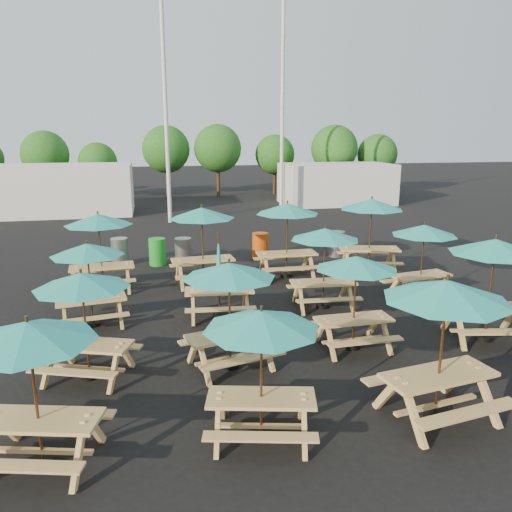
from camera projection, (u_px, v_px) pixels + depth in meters
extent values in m
plane|color=black|center=(267.00, 310.00, 13.19)|extent=(120.00, 120.00, 0.00)
cube|color=tan|center=(38.00, 420.00, 6.88)|extent=(1.80, 1.06, 0.06)
cube|color=tan|center=(18.00, 466.00, 6.34)|extent=(1.70, 0.65, 0.04)
cube|color=tan|center=(59.00, 413.00, 7.55)|extent=(1.70, 0.65, 0.04)
cylinder|color=black|center=(43.00, 461.00, 7.03)|extent=(0.34, 0.34, 0.09)
cylinder|color=brown|center=(35.00, 395.00, 6.79)|extent=(0.04, 0.04, 2.16)
cone|color=teal|center=(28.00, 332.00, 6.57)|extent=(2.19, 2.19, 0.30)
cube|color=tan|center=(87.00, 345.00, 9.36)|extent=(1.76, 1.16, 0.05)
cube|color=tan|center=(72.00, 372.00, 8.85)|extent=(1.62, 0.78, 0.04)
cube|color=tan|center=(102.00, 345.00, 10.01)|extent=(1.62, 0.78, 0.04)
cylinder|color=black|center=(90.00, 375.00, 9.52)|extent=(0.33, 0.33, 0.09)
cylinder|color=brown|center=(85.00, 326.00, 9.27)|extent=(0.04, 0.04, 2.10)
cone|color=teal|center=(81.00, 280.00, 9.06)|extent=(2.24, 2.24, 0.29)
cube|color=tan|center=(91.00, 300.00, 11.94)|extent=(1.69, 0.88, 0.05)
cube|color=tan|center=(94.00, 318.00, 11.47)|extent=(1.63, 0.48, 0.04)
cube|color=tan|center=(91.00, 302.00, 12.54)|extent=(1.63, 0.48, 0.04)
cylinder|color=black|center=(93.00, 324.00, 12.09)|extent=(0.32, 0.32, 0.09)
cylinder|color=brown|center=(90.00, 285.00, 11.85)|extent=(0.04, 0.04, 2.06)
cone|color=teal|center=(87.00, 249.00, 11.64)|extent=(1.97, 1.97, 0.29)
cube|color=tan|center=(102.00, 267.00, 14.56)|extent=(1.88, 0.87, 0.06)
cube|color=tan|center=(103.00, 283.00, 14.02)|extent=(1.84, 0.42, 0.04)
cube|color=tan|center=(102.00, 270.00, 15.25)|extent=(1.84, 0.42, 0.04)
cylinder|color=black|center=(104.00, 289.00, 14.73)|extent=(0.36, 0.36, 0.10)
cylinder|color=brown|center=(101.00, 253.00, 14.46)|extent=(0.04, 0.04, 2.33)
cone|color=teal|center=(98.00, 219.00, 14.23)|extent=(2.11, 2.11, 0.32)
cube|color=tan|center=(261.00, 398.00, 7.49)|extent=(1.73, 0.99, 0.05)
cube|color=tan|center=(261.00, 437.00, 6.98)|extent=(1.64, 0.59, 0.04)
cube|color=tan|center=(262.00, 394.00, 8.14)|extent=(1.64, 0.59, 0.04)
cylinder|color=black|center=(261.00, 435.00, 7.64)|extent=(0.33, 0.33, 0.09)
cylinder|color=brown|center=(261.00, 376.00, 7.40)|extent=(0.04, 0.04, 2.08)
cone|color=teal|center=(261.00, 320.00, 7.19)|extent=(2.08, 2.08, 0.29)
cube|color=tan|center=(230.00, 334.00, 9.79)|extent=(1.81, 1.07, 0.06)
cube|color=tan|center=(243.00, 360.00, 9.31)|extent=(1.71, 0.66, 0.04)
cube|color=tan|center=(218.00, 336.00, 10.40)|extent=(1.71, 0.66, 0.04)
cylinder|color=black|center=(230.00, 365.00, 9.94)|extent=(0.34, 0.34, 0.09)
cylinder|color=brown|center=(230.00, 316.00, 9.70)|extent=(0.04, 0.04, 2.18)
cone|color=teal|center=(229.00, 270.00, 9.47)|extent=(2.21, 2.21, 0.30)
cube|color=tan|center=(219.00, 290.00, 12.51)|extent=(1.77, 0.81, 0.06)
cube|color=tan|center=(221.00, 309.00, 11.97)|extent=(1.73, 0.38, 0.04)
cube|color=tan|center=(218.00, 293.00, 13.18)|extent=(1.73, 0.38, 0.04)
cylinder|color=black|center=(220.00, 315.00, 12.66)|extent=(0.34, 0.34, 0.10)
cylinder|color=brown|center=(219.00, 275.00, 12.41)|extent=(0.04, 0.04, 2.19)
cone|color=teal|center=(219.00, 261.00, 12.32)|extent=(0.21, 0.21, 1.43)
cube|color=tan|center=(203.00, 260.00, 15.25)|extent=(1.94, 0.89, 0.06)
cube|color=tan|center=(208.00, 275.00, 14.69)|extent=(1.90, 0.42, 0.04)
cube|color=tan|center=(199.00, 264.00, 15.97)|extent=(1.90, 0.42, 0.04)
cylinder|color=black|center=(204.00, 282.00, 15.43)|extent=(0.38, 0.38, 0.10)
cylinder|color=brown|center=(203.00, 246.00, 15.15)|extent=(0.05, 0.05, 2.40)
cone|color=teal|center=(202.00, 213.00, 14.91)|extent=(2.16, 2.16, 0.33)
cube|color=tan|center=(439.00, 375.00, 8.01)|extent=(1.96, 1.02, 0.06)
cube|color=tan|center=(469.00, 413.00, 7.47)|extent=(1.88, 0.56, 0.04)
cube|color=tan|center=(410.00, 373.00, 8.70)|extent=(1.88, 0.56, 0.04)
cylinder|color=black|center=(435.00, 414.00, 8.18)|extent=(0.37, 0.37, 0.10)
cylinder|color=brown|center=(441.00, 350.00, 7.91)|extent=(0.05, 0.05, 2.38)
cone|color=teal|center=(447.00, 290.00, 7.67)|extent=(2.28, 2.28, 0.33)
cube|color=tan|center=(354.00, 319.00, 10.67)|extent=(1.65, 0.69, 0.05)
cube|color=tan|center=(365.00, 342.00, 10.17)|extent=(1.64, 0.29, 0.04)
cube|color=tan|center=(342.00, 321.00, 11.30)|extent=(1.64, 0.29, 0.04)
cylinder|color=black|center=(352.00, 346.00, 10.82)|extent=(0.33, 0.33, 0.09)
cylinder|color=brown|center=(354.00, 303.00, 10.58)|extent=(0.04, 0.04, 2.08)
cone|color=teal|center=(356.00, 263.00, 10.37)|extent=(1.80, 1.80, 0.29)
cube|color=tan|center=(323.00, 282.00, 13.19)|extent=(1.74, 0.77, 0.06)
cube|color=tan|center=(330.00, 300.00, 12.65)|extent=(1.72, 0.34, 0.04)
cube|color=tan|center=(317.00, 285.00, 13.85)|extent=(1.72, 0.34, 0.04)
cylinder|color=black|center=(323.00, 306.00, 13.34)|extent=(0.34, 0.34, 0.09)
cylinder|color=brown|center=(324.00, 268.00, 13.09)|extent=(0.04, 0.04, 2.18)
cone|color=teal|center=(325.00, 234.00, 12.87)|extent=(1.92, 1.92, 0.30)
cube|color=tan|center=(287.00, 253.00, 16.01)|extent=(1.90, 0.74, 0.06)
cube|color=tan|center=(292.00, 268.00, 15.42)|extent=(1.90, 0.27, 0.04)
cube|color=tan|center=(281.00, 258.00, 16.74)|extent=(1.90, 0.27, 0.04)
cylinder|color=black|center=(286.00, 275.00, 16.19)|extent=(0.38, 0.38, 0.11)
cylinder|color=brown|center=(287.00, 240.00, 15.91)|extent=(0.05, 0.05, 2.42)
cone|color=teal|center=(287.00, 209.00, 15.66)|extent=(2.02, 2.02, 0.34)
cube|color=tan|center=(488.00, 308.00, 11.09)|extent=(1.94, 1.05, 0.06)
cube|color=tan|center=(501.00, 332.00, 10.51)|extent=(1.85, 0.59, 0.04)
cube|color=tan|center=(473.00, 310.00, 11.82)|extent=(1.85, 0.59, 0.04)
cylinder|color=black|center=(485.00, 337.00, 11.26)|extent=(0.37, 0.37, 0.10)
cylinder|color=brown|center=(490.00, 290.00, 10.99)|extent=(0.04, 0.04, 2.35)
cone|color=teal|center=(495.00, 246.00, 10.75)|extent=(2.29, 2.29, 0.33)
cube|color=tan|center=(421.00, 275.00, 13.88)|extent=(1.76, 0.93, 0.06)
cube|color=tan|center=(435.00, 291.00, 13.39)|extent=(1.69, 0.51, 0.04)
cube|color=tan|center=(406.00, 279.00, 14.50)|extent=(1.69, 0.51, 0.04)
cylinder|color=black|center=(419.00, 297.00, 14.04)|extent=(0.33, 0.33, 0.09)
cylinder|color=brown|center=(422.00, 262.00, 13.79)|extent=(0.04, 0.04, 2.14)
cone|color=teal|center=(425.00, 230.00, 13.57)|extent=(2.06, 2.06, 0.30)
cube|color=tan|center=(369.00, 249.00, 16.57)|extent=(2.07, 1.21, 0.06)
cube|color=tan|center=(373.00, 263.00, 15.95)|extent=(1.95, 0.74, 0.04)
cube|color=tan|center=(365.00, 253.00, 17.34)|extent=(1.95, 0.74, 0.04)
cylinder|color=black|center=(368.00, 270.00, 16.75)|extent=(0.39, 0.39, 0.11)
cylinder|color=brown|center=(370.00, 236.00, 16.46)|extent=(0.05, 0.05, 2.49)
cone|color=teal|center=(372.00, 204.00, 16.21)|extent=(2.51, 2.51, 0.35)
cylinder|color=gray|center=(120.00, 252.00, 17.58)|extent=(0.59, 0.59, 0.95)
cylinder|color=#1A9328|center=(157.00, 252.00, 17.55)|extent=(0.59, 0.59, 0.95)
cylinder|color=gray|center=(183.00, 251.00, 17.60)|extent=(0.59, 0.59, 0.95)
cylinder|color=#C8480B|center=(260.00, 246.00, 18.50)|extent=(0.59, 0.59, 0.95)
cylinder|color=gray|center=(337.00, 244.00, 18.80)|extent=(0.59, 0.59, 0.95)
cylinder|color=silver|center=(165.00, 103.00, 24.66)|extent=(0.20, 0.20, 12.00)
cylinder|color=silver|center=(282.00, 106.00, 27.84)|extent=(0.20, 0.20, 12.00)
cube|color=silver|center=(60.00, 190.00, 28.39)|extent=(8.00, 4.00, 2.80)
cube|color=silver|center=(336.00, 184.00, 32.70)|extent=(7.00, 4.00, 2.60)
cylinder|color=#382314|center=(48.00, 186.00, 33.74)|extent=(0.24, 0.24, 2.14)
sphere|color=#1E5919|center=(45.00, 154.00, 33.23)|extent=(3.11, 3.11, 3.11)
cylinder|color=#382314|center=(100.00, 188.00, 34.20)|extent=(0.24, 0.24, 1.78)
sphere|color=#1E5919|center=(98.00, 162.00, 33.78)|extent=(2.59, 2.59, 2.59)
cylinder|color=#382314|center=(167.00, 181.00, 36.06)|extent=(0.24, 0.24, 2.31)
sphere|color=#1E5919|center=(166.00, 149.00, 35.52)|extent=(3.36, 3.36, 3.36)
cylinder|color=#382314|center=(218.00, 180.00, 36.34)|extent=(0.24, 0.24, 2.35)
sphere|color=#1E5919|center=(218.00, 148.00, 35.79)|extent=(3.41, 3.41, 3.41)
cylinder|color=#382314|center=(275.00, 181.00, 37.62)|extent=(0.24, 0.24, 2.02)
sphere|color=#1E5919|center=(275.00, 154.00, 37.15)|extent=(2.94, 2.94, 2.94)
cylinder|color=#382314|center=(333.00, 180.00, 36.68)|extent=(0.24, 0.24, 2.32)
sphere|color=#1E5919|center=(334.00, 149.00, 36.14)|extent=(3.38, 3.38, 3.38)
cylinder|color=#382314|center=(376.00, 181.00, 37.41)|extent=(0.24, 0.24, 2.03)
sphere|color=#1E5919|center=(377.00, 154.00, 36.93)|extent=(2.95, 2.95, 2.95)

